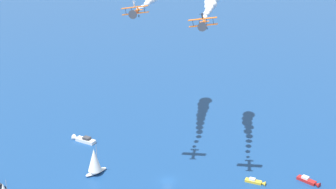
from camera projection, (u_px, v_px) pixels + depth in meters
ground_plane at (167, 181)px, 129.34m from camera, size 2000.00×2000.00×0.00m
motorboat_far_port at (309, 181)px, 128.11m from camera, size 6.95×3.91×1.96m
motorboat_ahead at (83, 139)px, 152.44m from camera, size 9.01×2.90×2.58m
motorboat_mid_cluster at (256, 182)px, 128.01m from camera, size 5.86×1.64×1.69m
sailboat_outer_ring_a at (95, 161)px, 131.45m from camera, size 5.15×7.44×9.29m
biplane_lead at (203, 24)px, 111.11m from camera, size 7.45×7.09×3.65m
wingwalker_lead at (202, 15)px, 110.38m from camera, size 1.47×0.50×1.53m
smoke_trail_lead at (211, 2)px, 140.83m from camera, size 12.94×37.69×4.47m
biplane_wingman at (135, 12)px, 116.89m from camera, size 7.45×7.09×3.65m
wingwalker_wingman at (134, 3)px, 116.14m from camera, size 0.91×0.34×1.78m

